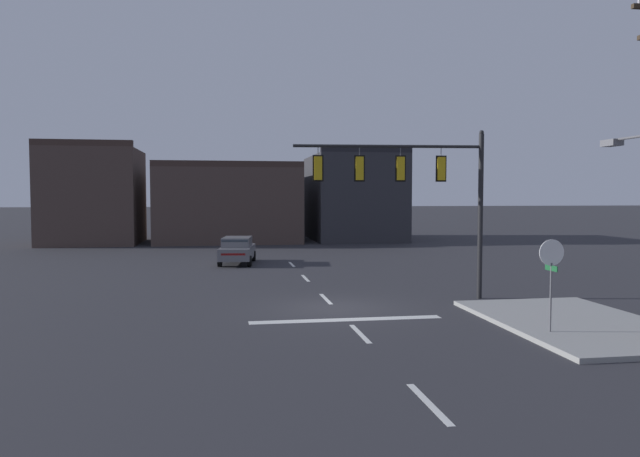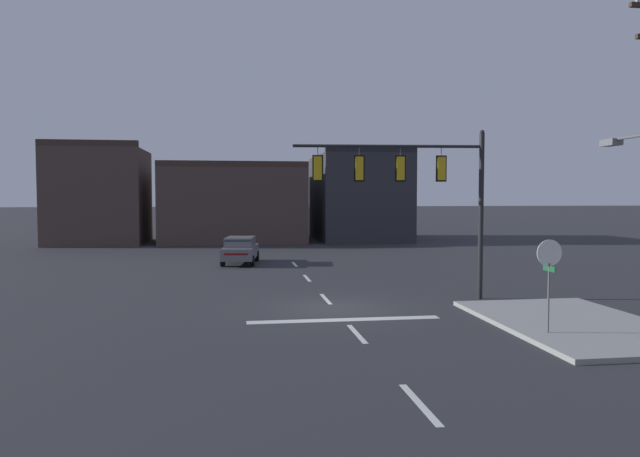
{
  "view_description": "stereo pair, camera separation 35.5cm",
  "coord_description": "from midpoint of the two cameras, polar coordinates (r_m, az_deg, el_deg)",
  "views": [
    {
      "loc": [
        -3.95,
        -21.03,
        4.09
      ],
      "look_at": [
        -0.16,
        2.45,
        2.77
      ],
      "focal_mm": 33.5,
      "sensor_mm": 36.0,
      "label": 1
    },
    {
      "loc": [
        -3.6,
        -21.09,
        4.09
      ],
      "look_at": [
        -0.16,
        2.45,
        2.77
      ],
      "focal_mm": 33.5,
      "sensor_mm": 36.0,
      "label": 2
    }
  ],
  "objects": [
    {
      "name": "sidewalk_near_corner",
      "position": [
        20.58,
        22.93,
        -8.32
      ],
      "size": [
        5.0,
        8.0,
        0.15
      ],
      "primitive_type": "cube",
      "color": "gray",
      "rests_on": "ground"
    },
    {
      "name": "ground_plane",
      "position": [
        21.78,
        0.99,
        -7.64
      ],
      "size": [
        400.0,
        400.0,
        0.0
      ],
      "primitive_type": "plane",
      "color": "#2B2B30"
    },
    {
      "name": "building_row",
      "position": [
        54.41,
        -7.9,
        2.63
      ],
      "size": [
        30.59,
        12.12,
        8.46
      ],
      "color": "#473833",
      "rests_on": "ground"
    },
    {
      "name": "signal_mast_near_side",
      "position": [
        23.59,
        8.69,
        4.46
      ],
      "size": [
        7.45,
        0.9,
        6.64
      ],
      "color": "black",
      "rests_on": "ground"
    },
    {
      "name": "lane_centreline",
      "position": [
        23.72,
        0.13,
        -6.74
      ],
      "size": [
        0.16,
        26.4,
        0.01
      ],
      "color": "silver",
      "rests_on": "ground"
    },
    {
      "name": "stop_bar_paint",
      "position": [
        19.86,
        2.02,
        -8.7
      ],
      "size": [
        6.4,
        0.5,
        0.01
      ],
      "primitive_type": "cube",
      "color": "silver",
      "rests_on": "ground"
    },
    {
      "name": "stop_sign",
      "position": [
        18.35,
        20.71,
        -3.11
      ],
      "size": [
        0.76,
        0.64,
        2.83
      ],
      "color": "#56565B",
      "rests_on": "ground"
    },
    {
      "name": "car_lot_nearside",
      "position": [
        36.01,
        -8.18,
        -2.0
      ],
      "size": [
        2.37,
        4.62,
        1.61
      ],
      "color": "slate",
      "rests_on": "ground"
    }
  ]
}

